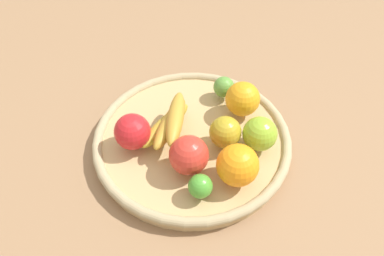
# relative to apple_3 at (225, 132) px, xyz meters

# --- Properties ---
(ground_plane) EXTENTS (2.40, 2.40, 0.00)m
(ground_plane) POSITION_rel_apple_3_xyz_m (-0.02, -0.07, -0.07)
(ground_plane) COLOR #8F6B4A
(ground_plane) RESTS_ON ground
(basket) EXTENTS (0.42, 0.42, 0.04)m
(basket) POSITION_rel_apple_3_xyz_m (-0.02, -0.07, -0.05)
(basket) COLOR tan
(basket) RESTS_ON ground_plane
(apple_3) EXTENTS (0.09, 0.09, 0.07)m
(apple_3) POSITION_rel_apple_3_xyz_m (0.00, 0.00, 0.00)
(apple_3) COLOR #AC9220
(apple_3) RESTS_ON basket
(apple_1) EXTENTS (0.08, 0.08, 0.07)m
(apple_1) POSITION_rel_apple_3_xyz_m (0.02, -0.19, 0.00)
(apple_1) COLOR red
(apple_1) RESTS_ON basket
(orange_0) EXTENTS (0.09, 0.09, 0.08)m
(orange_0) POSITION_rel_apple_3_xyz_m (0.09, 0.02, 0.01)
(orange_0) COLOR orange
(orange_0) RESTS_ON basket
(banana_bunch) EXTENTS (0.16, 0.11, 0.06)m
(banana_bunch) POSITION_rel_apple_3_xyz_m (-0.02, -0.11, -0.00)
(banana_bunch) COLOR #B0942C
(banana_bunch) RESTS_ON basket
(apple_2) EXTENTS (0.11, 0.11, 0.08)m
(apple_2) POSITION_rel_apple_3_xyz_m (0.07, -0.07, 0.01)
(apple_2) COLOR red
(apple_2) RESTS_ON basket
(lime_0) EXTENTS (0.06, 0.06, 0.05)m
(lime_0) POSITION_rel_apple_3_xyz_m (0.13, -0.04, -0.01)
(lime_0) COLOR #48992E
(lime_0) RESTS_ON basket
(orange_1) EXTENTS (0.10, 0.10, 0.08)m
(orange_1) POSITION_rel_apple_3_xyz_m (-0.09, 0.04, 0.00)
(orange_1) COLOR orange
(orange_1) RESTS_ON basket
(apple_0) EXTENTS (0.10, 0.10, 0.07)m
(apple_0) POSITION_rel_apple_3_xyz_m (0.00, 0.07, 0.00)
(apple_0) COLOR #8AB42A
(apple_0) RESTS_ON basket
(lime_1) EXTENTS (0.06, 0.06, 0.05)m
(lime_1) POSITION_rel_apple_3_xyz_m (-0.15, -0.00, -0.01)
(lime_1) COLOR #5A9339
(lime_1) RESTS_ON basket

